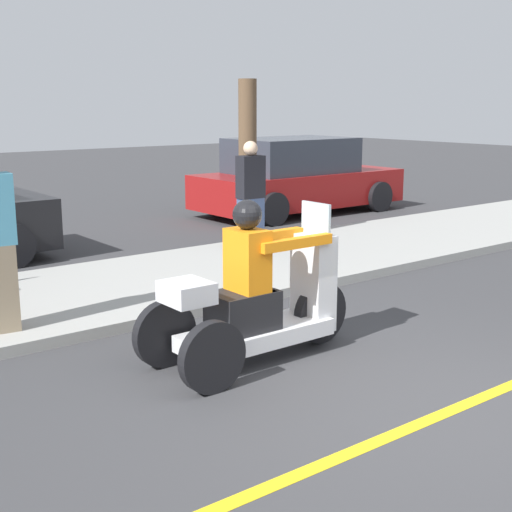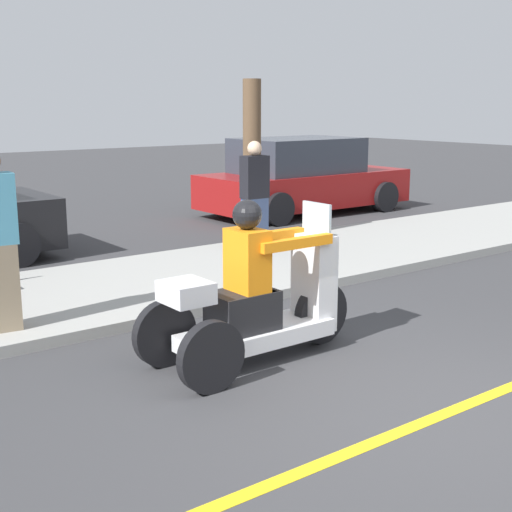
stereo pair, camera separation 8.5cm
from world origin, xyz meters
name	(u,v)px [view 2 (the right image)]	position (x,y,z in m)	size (l,w,h in m)	color
ground_plane	(444,414)	(0.00, 0.00, 0.00)	(60.00, 60.00, 0.00)	#38383A
lane_stripe	(406,429)	(-0.43, 0.00, 0.00)	(24.00, 0.12, 0.01)	gold
sidewalk_strip	(148,284)	(0.00, 4.60, 0.06)	(28.00, 2.80, 0.12)	#9E9E99
motorcycle_trike	(257,304)	(-0.42, 1.78, 0.53)	(2.13, 0.84, 1.48)	black
spectator_by_tree	(255,198)	(2.17, 5.24, 0.90)	(0.40, 0.25, 1.62)	#38476B
parked_car_lot_right	(302,178)	(5.62, 8.14, 0.74)	(4.49, 2.05, 1.57)	maroon
tree_trunk	(252,163)	(2.49, 5.73, 1.38)	(0.28, 0.28, 2.52)	brown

